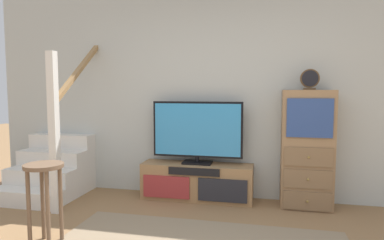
% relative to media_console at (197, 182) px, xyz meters
% --- Properties ---
extents(back_wall, '(6.40, 0.12, 2.70)m').
position_rel_media_console_xyz_m(back_wall, '(0.30, 0.27, 1.12)').
color(back_wall, '#B2B7B2').
rests_on(back_wall, ground_plane).
extents(media_console, '(1.39, 0.38, 0.45)m').
position_rel_media_console_xyz_m(media_console, '(0.00, 0.00, 0.00)').
color(media_console, '#997047').
rests_on(media_console, ground_plane).
extents(television, '(1.13, 0.22, 0.78)m').
position_rel_media_console_xyz_m(television, '(-0.00, 0.02, 0.64)').
color(television, black).
rests_on(television, media_console).
extents(side_cabinet, '(0.58, 0.38, 1.38)m').
position_rel_media_console_xyz_m(side_cabinet, '(1.31, 0.01, 0.46)').
color(side_cabinet, '#93704C').
rests_on(side_cabinet, ground_plane).
extents(desk_clock, '(0.21, 0.08, 0.24)m').
position_rel_media_console_xyz_m(desk_clock, '(1.32, -0.00, 1.27)').
color(desk_clock, '#4C3823').
rests_on(desk_clock, side_cabinet).
extents(staircase, '(1.00, 1.36, 2.20)m').
position_rel_media_console_xyz_m(staircase, '(-1.94, 0.01, 0.14)').
color(staircase, silver).
rests_on(staircase, ground_plane).
extents(bar_stool_near, '(0.34, 0.34, 0.73)m').
position_rel_media_console_xyz_m(bar_stool_near, '(-1.06, -1.51, 0.31)').
color(bar_stool_near, brown).
rests_on(bar_stool_near, ground_plane).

